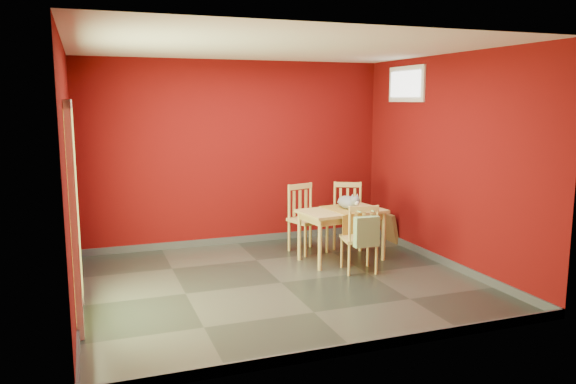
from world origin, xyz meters
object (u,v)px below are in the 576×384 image
object	(u,v)px
dining_table	(342,216)
chair_far_right	(347,214)
picture_frame	(388,227)
chair_far_left	(306,217)
chair_near	(360,237)
cat	(348,200)
tote_bag	(367,232)

from	to	relation	value
dining_table	chair_far_right	bearing A→B (deg)	57.99
dining_table	picture_frame	bearing A→B (deg)	31.60
chair_far_left	chair_near	world-z (taller)	chair_far_left
dining_table	chair_far_left	world-z (taller)	chair_far_left
chair_far_left	cat	world-z (taller)	chair_far_left
chair_far_right	tote_bag	xyz separation A→B (m)	(-0.43, -1.39, 0.09)
chair_far_left	tote_bag	distance (m)	1.37
chair_far_left	chair_near	size ratio (longest dim) A/B	1.10
chair_far_left	tote_bag	world-z (taller)	chair_far_left
cat	dining_table	bearing A→B (deg)	-146.00
chair_far_right	dining_table	bearing A→B (deg)	-122.01
dining_table	picture_frame	size ratio (longest dim) A/B	2.63
dining_table	chair_far_right	size ratio (longest dim) A/B	1.26
chair_far_right	chair_near	size ratio (longest dim) A/B	1.08
tote_bag	chair_far_left	bearing A→B (deg)	100.08
picture_frame	chair_far_right	bearing A→B (deg)	-175.50
chair_near	picture_frame	bearing A→B (deg)	47.75
tote_bag	cat	distance (m)	0.86
chair_far_right	cat	xyz separation A→B (m)	(-0.28, -0.58, 0.33)
chair_far_right	chair_near	xyz separation A→B (m)	(-0.40, -1.18, -0.04)
chair_near	tote_bag	xyz separation A→B (m)	(-0.02, -0.21, 0.12)
chair_far_right	picture_frame	bearing A→B (deg)	4.50
chair_near	tote_bag	bearing A→B (deg)	-96.54
chair_far_left	tote_bag	bearing A→B (deg)	-79.92
chair_near	picture_frame	world-z (taller)	chair_near
dining_table	tote_bag	size ratio (longest dim) A/B	2.70
cat	picture_frame	size ratio (longest dim) A/B	1.07
cat	chair_near	bearing A→B (deg)	-89.95
dining_table	cat	size ratio (longest dim) A/B	2.46
dining_table	chair_near	size ratio (longest dim) A/B	1.36
dining_table	tote_bag	xyz separation A→B (m)	(-0.03, -0.76, -0.04)
dining_table	picture_frame	xyz separation A→B (m)	(1.12, 0.69, -0.38)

